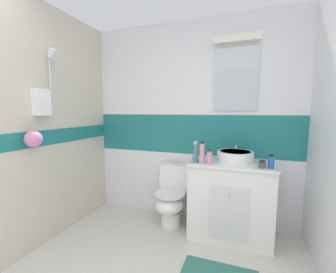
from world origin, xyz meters
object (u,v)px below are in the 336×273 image
at_px(lotion_bottle_short, 271,162).
at_px(soap_dispenser, 209,158).
at_px(toilet, 172,197).
at_px(shampoo_bottle_tall, 202,153).
at_px(hair_gel_jar, 262,165).
at_px(sink_basin, 235,156).
at_px(toothbrush_cup, 195,157).

bearing_deg(lotion_bottle_short, soap_dispenser, -178.89).
relative_size(toilet, shampoo_bottle_tall, 3.23).
distance_m(soap_dispenser, hair_gel_jar, 0.51).
distance_m(sink_basin, lotion_bottle_short, 0.39).
height_order(soap_dispenser, shampoo_bottle_tall, shampoo_bottle_tall).
relative_size(toothbrush_cup, lotion_bottle_short, 1.69).
height_order(lotion_bottle_short, shampoo_bottle_tall, shampoo_bottle_tall).
height_order(toilet, shampoo_bottle_tall, shampoo_bottle_tall).
height_order(toilet, soap_dispenser, soap_dispenser).
height_order(soap_dispenser, hair_gel_jar, soap_dispenser).
xyz_separation_m(sink_basin, toothbrush_cup, (-0.40, -0.19, 0.00)).
height_order(sink_basin, shampoo_bottle_tall, shampoo_bottle_tall).
relative_size(soap_dispenser, shampoo_bottle_tall, 0.73).
relative_size(sink_basin, hair_gel_jar, 5.75).
bearing_deg(lotion_bottle_short, shampoo_bottle_tall, -178.25).
height_order(soap_dispenser, lotion_bottle_short, soap_dispenser).
height_order(sink_basin, hair_gel_jar, sink_basin).
relative_size(toilet, toothbrush_cup, 3.21).
distance_m(hair_gel_jar, lotion_bottle_short, 0.08).
relative_size(sink_basin, shampoo_bottle_tall, 1.90).
relative_size(toothbrush_cup, shampoo_bottle_tall, 1.01).
xyz_separation_m(toothbrush_cup, lotion_bottle_short, (0.74, -0.01, 0.00)).
relative_size(sink_basin, soap_dispenser, 2.61).
bearing_deg(toothbrush_cup, shampoo_bottle_tall, -19.52).
bearing_deg(sink_basin, shampoo_bottle_tall, -145.49).
height_order(sink_basin, toothbrush_cup, toothbrush_cup).
relative_size(lotion_bottle_short, shampoo_bottle_tall, 0.59).
bearing_deg(shampoo_bottle_tall, sink_basin, 34.51).
height_order(hair_gel_jar, shampoo_bottle_tall, shampoo_bottle_tall).
xyz_separation_m(sink_basin, soap_dispenser, (-0.25, -0.21, 0.01)).
distance_m(toothbrush_cup, shampoo_bottle_tall, 0.10).
xyz_separation_m(hair_gel_jar, lotion_bottle_short, (0.08, 0.01, 0.03)).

